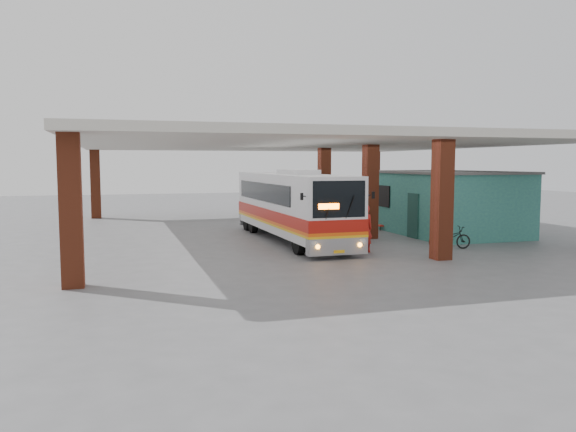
# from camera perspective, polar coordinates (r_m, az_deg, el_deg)

# --- Properties ---
(ground) EXTENTS (90.00, 90.00, 0.00)m
(ground) POSITION_cam_1_polar(r_m,az_deg,el_deg) (22.58, 4.65, -3.54)
(ground) COLOR #515154
(ground) RESTS_ON ground
(brick_columns) EXTENTS (20.10, 21.60, 4.35)m
(brick_columns) POSITION_cam_1_polar(r_m,az_deg,el_deg) (27.51, 3.59, 2.62)
(brick_columns) COLOR maroon
(brick_columns) RESTS_ON ground
(canopy_roof) EXTENTS (21.00, 23.00, 0.30)m
(canopy_roof) POSITION_cam_1_polar(r_m,az_deg,el_deg) (28.61, 0.79, 7.39)
(canopy_roof) COLOR beige
(canopy_roof) RESTS_ON brick_columns
(shop_building) EXTENTS (5.20, 8.20, 3.11)m
(shop_building) POSITION_cam_1_polar(r_m,az_deg,el_deg) (29.38, 15.43, 1.42)
(shop_building) COLOR #296366
(shop_building) RESTS_ON ground
(coach_bus) EXTENTS (2.49, 11.11, 3.22)m
(coach_bus) POSITION_cam_1_polar(r_m,az_deg,el_deg) (25.31, 0.36, 1.09)
(coach_bus) COLOR silver
(coach_bus) RESTS_ON ground
(motorcycle) EXTENTS (1.86, 0.90, 0.93)m
(motorcycle) POSITION_cam_1_polar(r_m,az_deg,el_deg) (23.84, 16.09, -2.13)
(motorcycle) COLOR black
(motorcycle) RESTS_ON ground
(pedestrian) EXTENTS (0.69, 0.46, 1.88)m
(pedestrian) POSITION_cam_1_polar(r_m,az_deg,el_deg) (22.17, 7.77, -1.29)
(pedestrian) COLOR red
(pedestrian) RESTS_ON ground
(red_chair) EXTENTS (0.47, 0.47, 0.86)m
(red_chair) POSITION_cam_1_polar(r_m,az_deg,el_deg) (29.78, 9.71, -0.67)
(red_chair) COLOR red
(red_chair) RESTS_ON ground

